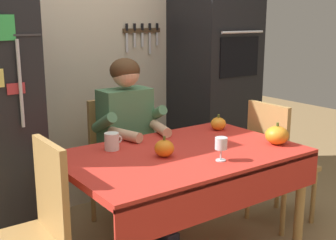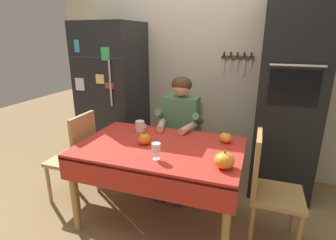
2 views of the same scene
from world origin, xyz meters
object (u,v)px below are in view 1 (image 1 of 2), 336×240
Objects in this scene: chair_behind_person at (118,156)px; pumpkin_small at (164,148)px; pumpkin_large at (277,135)px; chair_right_side at (276,159)px; wine_glass at (221,144)px; dining_table at (183,166)px; seated_person at (130,132)px; pumpkin_medium at (218,124)px; coffee_mug at (112,141)px; wall_oven at (214,72)px; chair_left_side at (34,227)px.

pumpkin_small is (-0.13, -0.79, 0.28)m from chair_behind_person.
pumpkin_small is (-0.72, 0.21, -0.01)m from pumpkin_large.
chair_right_side reaches higher than wine_glass.
wine_glass reaches higher than dining_table.
wine_glass is 0.33m from pumpkin_small.
pumpkin_small is at bearing -99.57° from chair_behind_person.
dining_table is at bearing -175.96° from chair_right_side.
pumpkin_medium is (0.53, -0.33, 0.05)m from seated_person.
pumpkin_large reaches higher than coffee_mug.
pumpkin_small is (-0.21, 0.25, -0.04)m from wine_glass.
pumpkin_large reaches higher than dining_table.
wall_oven is 1.52m from coffee_mug.
seated_person is at bearing -90.00° from chair_behind_person.
pumpkin_large is at bearing 4.34° from wine_glass.
pumpkin_small is at bearing -2.59° from chair_left_side.
coffee_mug is 0.34m from pumpkin_small.
pumpkin_small reaches higher than pumpkin_medium.
chair_left_side is 6.33× the size of pumpkin_large.
seated_person is at bearing -163.16° from wall_oven.
chair_right_side is 6.95× the size of wine_glass.
pumpkin_large is at bearing -16.10° from pumpkin_small.
seated_person is 9.30× the size of wine_glass.
chair_right_side is at bearing 39.89° from pumpkin_large.
wine_glass is (-0.98, -1.17, -0.22)m from wall_oven.
chair_left_side reaches higher than pumpkin_medium.
coffee_mug reaches higher than dining_table.
pumpkin_large is at bearing -54.14° from seated_person.
chair_behind_person is 0.29m from seated_person.
wall_oven is 1.45m from dining_table.
coffee_mug is 1.04× the size of pumpkin_medium.
dining_table is 1.51× the size of chair_right_side.
pumpkin_large is at bearing -140.11° from chair_right_side.
pumpkin_medium is (-0.06, 0.48, -0.01)m from pumpkin_large.
wine_glass is at bearing -84.83° from seated_person.
wall_oven is 18.80× the size of pumpkin_medium.
dining_table is at bearing -43.05° from coffee_mug.
wall_oven is 1.03m from chair_right_side.
pumpkin_large is at bearing -19.40° from dining_table.
wine_glass is (0.97, -0.28, 0.32)m from chair_left_side.
chair_left_side is 1.00× the size of chair_right_side.
dining_table is at bearing -2.37° from chair_left_side.
pumpkin_medium is at bearing 49.00° from wine_glass.
chair_left_side is (-0.90, 0.04, -0.14)m from dining_table.
pumpkin_large is (0.58, -0.81, 0.06)m from seated_person.
chair_right_side is 7.77× the size of pumpkin_small.
pumpkin_large is (-0.47, -1.13, -0.25)m from wall_oven.
pumpkin_small is (-0.14, 0.00, 0.13)m from dining_table.
seated_person is at bearing 44.88° from coffee_mug.
chair_behind_person and chair_right_side have the same top height.
chair_right_side is at bearing 20.31° from wine_glass.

